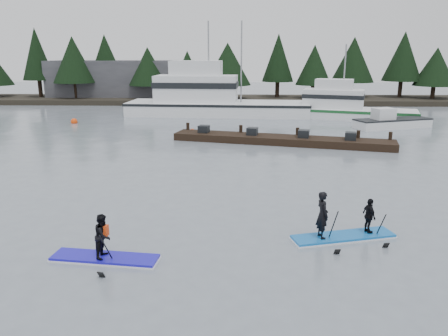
{
  "coord_description": "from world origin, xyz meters",
  "views": [
    {
      "loc": [
        0.51,
        -12.39,
        5.98
      ],
      "look_at": [
        0.0,
        6.0,
        1.1
      ],
      "focal_mm": 35.0,
      "sensor_mm": 36.0,
      "label": 1
    }
  ],
  "objects_px": {
    "paddleboard_solo": "(104,244)",
    "floating_dock": "(281,140)",
    "paddleboard_duo": "(343,223)",
    "fishing_boat_medium": "(344,113)",
    "fishing_boat_large": "(212,107)"
  },
  "relations": [
    {
      "from": "paddleboard_solo",
      "to": "floating_dock",
      "type": "bearing_deg",
      "value": 75.14
    },
    {
      "from": "floating_dock",
      "to": "paddleboard_solo",
      "type": "height_order",
      "value": "paddleboard_solo"
    },
    {
      "from": "paddleboard_solo",
      "to": "paddleboard_duo",
      "type": "bearing_deg",
      "value": 20.17
    },
    {
      "from": "fishing_boat_medium",
      "to": "floating_dock",
      "type": "xyz_separation_m",
      "value": [
        -7.07,
        -11.87,
        -0.26
      ]
    },
    {
      "from": "fishing_boat_large",
      "to": "paddleboard_solo",
      "type": "xyz_separation_m",
      "value": [
        -1.53,
        -31.36,
        -0.25
      ]
    },
    {
      "from": "fishing_boat_medium",
      "to": "fishing_boat_large",
      "type": "bearing_deg",
      "value": -171.84
    },
    {
      "from": "floating_dock",
      "to": "paddleboard_duo",
      "type": "bearing_deg",
      "value": -74.1
    },
    {
      "from": "fishing_boat_medium",
      "to": "paddleboard_solo",
      "type": "distance_m",
      "value": 32.42
    },
    {
      "from": "paddleboard_solo",
      "to": "paddleboard_duo",
      "type": "height_order",
      "value": "paddleboard_duo"
    },
    {
      "from": "fishing_boat_large",
      "to": "paddleboard_duo",
      "type": "height_order",
      "value": "fishing_boat_large"
    },
    {
      "from": "paddleboard_duo",
      "to": "floating_dock",
      "type": "bearing_deg",
      "value": 76.96
    },
    {
      "from": "paddleboard_solo",
      "to": "paddleboard_duo",
      "type": "xyz_separation_m",
      "value": [
        7.41,
        1.75,
        0.04
      ]
    },
    {
      "from": "fishing_boat_medium",
      "to": "paddleboard_duo",
      "type": "height_order",
      "value": "fishing_boat_medium"
    },
    {
      "from": "paddleboard_solo",
      "to": "paddleboard_duo",
      "type": "distance_m",
      "value": 7.62
    },
    {
      "from": "paddleboard_solo",
      "to": "fishing_boat_large",
      "type": "bearing_deg",
      "value": 94.12
    }
  ]
}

